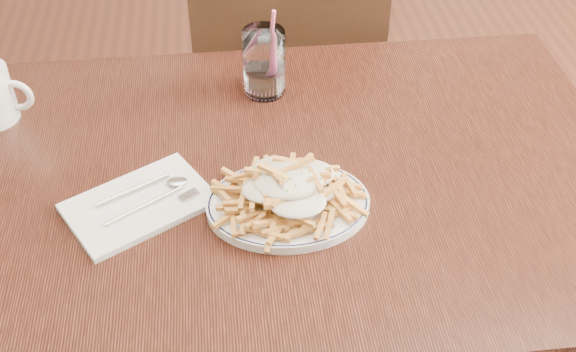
{
  "coord_description": "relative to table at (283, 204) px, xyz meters",
  "views": [
    {
      "loc": [
        -0.09,
        -0.93,
        1.56
      ],
      "look_at": [
        -0.0,
        -0.09,
        0.82
      ],
      "focal_mm": 45.0,
      "sensor_mm": 36.0,
      "label": 1
    }
  ],
  "objects": [
    {
      "name": "loaded_fries",
      "position": [
        -0.0,
        -0.09,
        0.13
      ],
      "size": [
        0.23,
        0.2,
        0.06
      ],
      "color": "#C0863A",
      "rests_on": "fries_plate"
    },
    {
      "name": "chair_far",
      "position": [
        0.08,
        0.61,
        -0.13
      ],
      "size": [
        0.5,
        0.5,
        0.96
      ],
      "color": "black",
      "rests_on": "ground"
    },
    {
      "name": "water_glass",
      "position": [
        -0.01,
        0.24,
        0.14
      ],
      "size": [
        0.08,
        0.08,
        0.18
      ],
      "color": "white",
      "rests_on": "table"
    },
    {
      "name": "napkin",
      "position": [
        -0.24,
        -0.06,
        0.08
      ],
      "size": [
        0.27,
        0.24,
        0.01
      ],
      "primitive_type": "cube",
      "rotation": [
        0.0,
        0.0,
        0.52
      ],
      "color": "white",
      "rests_on": "table"
    },
    {
      "name": "cutlery",
      "position": [
        -0.24,
        -0.06,
        0.09
      ],
      "size": [
        0.17,
        0.14,
        0.01
      ],
      "color": "silver",
      "rests_on": "napkin"
    },
    {
      "name": "table",
      "position": [
        0.0,
        0.0,
        0.0
      ],
      "size": [
        1.2,
        0.8,
        0.75
      ],
      "color": "black",
      "rests_on": "ground"
    },
    {
      "name": "fries_plate",
      "position": [
        -0.0,
        -0.09,
        0.09
      ],
      "size": [
        0.31,
        0.29,
        0.02
      ],
      "color": "white",
      "rests_on": "table"
    }
  ]
}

